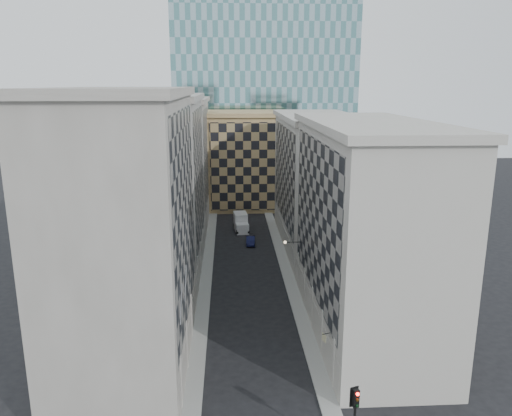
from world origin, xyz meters
name	(u,v)px	position (x,y,z in m)	size (l,w,h in m)	color
sidewalk_west	(206,274)	(-5.25, 30.00, 0.07)	(1.50, 100.00, 0.15)	#979792
sidewalk_east	(287,273)	(5.25, 30.00, 0.07)	(1.50, 100.00, 0.15)	#979792
bldg_left_a	(129,229)	(-10.88, 11.00, 11.82)	(10.80, 22.80, 23.70)	gray
bldg_left_b	(162,185)	(-10.88, 33.00, 11.32)	(10.80, 22.80, 22.70)	gray
bldg_left_c	(178,163)	(-10.88, 55.00, 10.83)	(10.80, 22.80, 21.70)	gray
bldg_right_a	(365,229)	(10.88, 15.00, 10.32)	(10.80, 26.80, 20.70)	#B3AFA4
bldg_right_b	(316,181)	(10.89, 42.00, 9.85)	(10.80, 28.80, 19.70)	#B3AFA4
tan_block	(250,159)	(2.00, 67.90, 9.44)	(16.80, 14.80, 18.80)	#A07D55
church_tower	(237,70)	(0.00, 82.00, 26.95)	(7.20, 7.20, 51.50)	#2D2823
flagpoles_left	(183,293)	(-5.90, 6.00, 8.00)	(0.10, 6.33, 2.33)	gray
bracket_lamp	(287,242)	(4.38, 24.00, 6.20)	(1.98, 0.36, 0.36)	black
traffic_light	(355,408)	(5.73, -3.03, 3.71)	(0.61, 0.60, 4.96)	black
box_truck	(241,223)	(-0.25, 50.09, 1.24)	(2.58, 5.36, 2.85)	silver
dark_car	(251,241)	(1.01, 42.33, 0.62)	(1.31, 3.75, 1.24)	#0E1236
shop_sign	(324,337)	(5.42, 5.95, 3.84)	(0.73, 0.64, 0.73)	black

